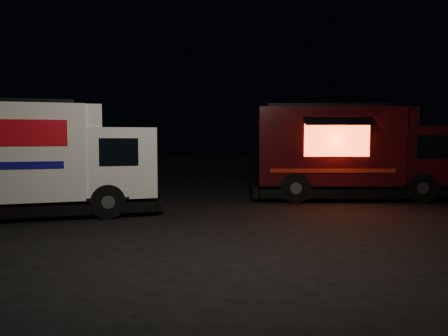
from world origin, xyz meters
TOP-DOWN VIEW (x-y plane):
  - ground at (0.00, 0.00)m, footprint 80.00×80.00m
  - white_truck at (-4.72, 2.34)m, footprint 6.92×2.60m
  - red_truck at (5.48, 3.21)m, footprint 7.40×4.30m

SIDE VIEW (x-z plane):
  - ground at x=0.00m, z-range 0.00..0.00m
  - white_truck at x=-4.72m, z-range 0.00..3.10m
  - red_truck at x=5.48m, z-range 0.00..3.24m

